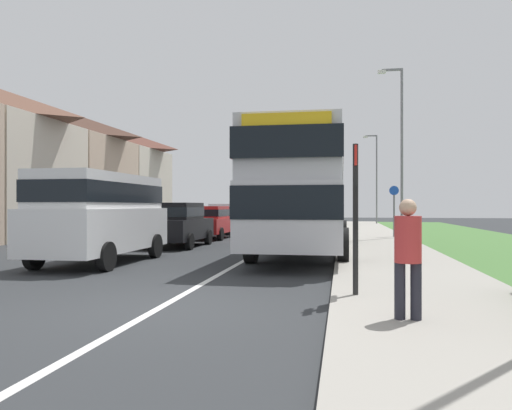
{
  "coord_description": "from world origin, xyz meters",
  "views": [
    {
      "loc": [
        2.78,
        -7.33,
        1.58
      ],
      "look_at": [
        0.62,
        5.11,
        1.6
      ],
      "focal_mm": 34.89,
      "sensor_mm": 36.0,
      "label": 1
    }
  ],
  "objects_px": {
    "double_decker_bus": "(305,189)",
    "parked_car_black": "(177,223)",
    "parked_car_red": "(208,221)",
    "bus_stop_sign": "(356,208)",
    "parked_van_white": "(101,211)",
    "parked_car_silver": "(228,217)",
    "cycle_route_sign": "(394,209)",
    "street_lamp_far": "(375,173)",
    "pedestrian_at_stop": "(408,253)",
    "street_lamp_mid": "(400,142)"
  },
  "relations": [
    {
      "from": "parked_van_white",
      "to": "bus_stop_sign",
      "type": "bearing_deg",
      "value": -32.99
    },
    {
      "from": "parked_car_silver",
      "to": "street_lamp_far",
      "type": "relative_size",
      "value": 0.6
    },
    {
      "from": "parked_car_red",
      "to": "cycle_route_sign",
      "type": "xyz_separation_m",
      "value": [
        8.74,
        1.19,
        0.56
      ]
    },
    {
      "from": "double_decker_bus",
      "to": "parked_car_silver",
      "type": "relative_size",
      "value": 2.58
    },
    {
      "from": "double_decker_bus",
      "to": "bus_stop_sign",
      "type": "xyz_separation_m",
      "value": [
        1.44,
        -8.28,
        -0.6
      ]
    },
    {
      "from": "double_decker_bus",
      "to": "parked_car_red",
      "type": "relative_size",
      "value": 2.85
    },
    {
      "from": "parked_van_white",
      "to": "pedestrian_at_stop",
      "type": "height_order",
      "value": "parked_van_white"
    },
    {
      "from": "parked_car_silver",
      "to": "bus_stop_sign",
      "type": "distance_m",
      "value": 20.69
    },
    {
      "from": "double_decker_bus",
      "to": "parked_car_black",
      "type": "height_order",
      "value": "double_decker_bus"
    },
    {
      "from": "parked_van_white",
      "to": "parked_car_black",
      "type": "bearing_deg",
      "value": 87.15
    },
    {
      "from": "pedestrian_at_stop",
      "to": "street_lamp_far",
      "type": "height_order",
      "value": "street_lamp_far"
    },
    {
      "from": "parked_van_white",
      "to": "street_lamp_far",
      "type": "relative_size",
      "value": 0.69
    },
    {
      "from": "street_lamp_mid",
      "to": "street_lamp_far",
      "type": "bearing_deg",
      "value": 89.74
    },
    {
      "from": "parked_van_white",
      "to": "bus_stop_sign",
      "type": "height_order",
      "value": "bus_stop_sign"
    },
    {
      "from": "bus_stop_sign",
      "to": "pedestrian_at_stop",
      "type": "bearing_deg",
      "value": -70.22
    },
    {
      "from": "parked_car_black",
      "to": "street_lamp_mid",
      "type": "relative_size",
      "value": 0.51
    },
    {
      "from": "parked_car_red",
      "to": "parked_car_silver",
      "type": "distance_m",
      "value": 4.86
    },
    {
      "from": "bus_stop_sign",
      "to": "street_lamp_mid",
      "type": "xyz_separation_m",
      "value": [
        2.4,
        15.38,
        2.98
      ]
    },
    {
      "from": "double_decker_bus",
      "to": "parked_car_black",
      "type": "relative_size",
      "value": 2.83
    },
    {
      "from": "parked_van_white",
      "to": "street_lamp_far",
      "type": "bearing_deg",
      "value": 72.55
    },
    {
      "from": "double_decker_bus",
      "to": "bus_stop_sign",
      "type": "bearing_deg",
      "value": -80.13
    },
    {
      "from": "street_lamp_mid",
      "to": "street_lamp_far",
      "type": "height_order",
      "value": "street_lamp_mid"
    },
    {
      "from": "parked_van_white",
      "to": "parked_car_silver",
      "type": "bearing_deg",
      "value": 89.83
    },
    {
      "from": "parked_van_white",
      "to": "double_decker_bus",
      "type": "bearing_deg",
      "value": 36.32
    },
    {
      "from": "parked_van_white",
      "to": "parked_car_black",
      "type": "xyz_separation_m",
      "value": [
        0.28,
        5.53,
        -0.51
      ]
    },
    {
      "from": "double_decker_bus",
      "to": "bus_stop_sign",
      "type": "distance_m",
      "value": 8.43
    },
    {
      "from": "pedestrian_at_stop",
      "to": "parked_car_red",
      "type": "bearing_deg",
      "value": 113.56
    },
    {
      "from": "parked_car_red",
      "to": "parked_car_silver",
      "type": "bearing_deg",
      "value": 91.9
    },
    {
      "from": "parked_car_silver",
      "to": "street_lamp_far",
      "type": "height_order",
      "value": "street_lamp_far"
    },
    {
      "from": "double_decker_bus",
      "to": "parked_car_red",
      "type": "bearing_deg",
      "value": 128.47
    },
    {
      "from": "double_decker_bus",
      "to": "street_lamp_mid",
      "type": "relative_size",
      "value": 1.45
    },
    {
      "from": "parked_car_black",
      "to": "double_decker_bus",
      "type": "bearing_deg",
      "value": -17.95
    },
    {
      "from": "double_decker_bus",
      "to": "parked_car_red",
      "type": "height_order",
      "value": "double_decker_bus"
    },
    {
      "from": "parked_car_red",
      "to": "bus_stop_sign",
      "type": "relative_size",
      "value": 1.56
    },
    {
      "from": "parked_car_red",
      "to": "bus_stop_sign",
      "type": "height_order",
      "value": "bus_stop_sign"
    },
    {
      "from": "parked_car_black",
      "to": "parked_car_silver",
      "type": "xyz_separation_m",
      "value": [
        -0.23,
        9.65,
        -0.0
      ]
    },
    {
      "from": "pedestrian_at_stop",
      "to": "street_lamp_mid",
      "type": "height_order",
      "value": "street_lamp_mid"
    },
    {
      "from": "cycle_route_sign",
      "to": "double_decker_bus",
      "type": "bearing_deg",
      "value": -115.56
    },
    {
      "from": "parked_car_black",
      "to": "pedestrian_at_stop",
      "type": "relative_size",
      "value": 2.44
    },
    {
      "from": "parked_car_silver",
      "to": "parked_van_white",
      "type": "bearing_deg",
      "value": -90.17
    },
    {
      "from": "double_decker_bus",
      "to": "cycle_route_sign",
      "type": "relative_size",
      "value": 4.57
    },
    {
      "from": "parked_car_black",
      "to": "parked_car_red",
      "type": "bearing_deg",
      "value": 90.81
    },
    {
      "from": "parked_car_red",
      "to": "cycle_route_sign",
      "type": "bearing_deg",
      "value": 7.73
    },
    {
      "from": "pedestrian_at_stop",
      "to": "bus_stop_sign",
      "type": "distance_m",
      "value": 1.91
    },
    {
      "from": "street_lamp_mid",
      "to": "parked_car_red",
      "type": "bearing_deg",
      "value": -175.66
    },
    {
      "from": "parked_car_silver",
      "to": "double_decker_bus",
      "type": "bearing_deg",
      "value": -64.98
    },
    {
      "from": "street_lamp_far",
      "to": "pedestrian_at_stop",
      "type": "bearing_deg",
      "value": -93.01
    },
    {
      "from": "pedestrian_at_stop",
      "to": "bus_stop_sign",
      "type": "relative_size",
      "value": 0.64
    },
    {
      "from": "bus_stop_sign",
      "to": "street_lamp_far",
      "type": "distance_m",
      "value": 33.95
    },
    {
      "from": "double_decker_bus",
      "to": "parked_car_silver",
      "type": "bearing_deg",
      "value": 115.02
    }
  ]
}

